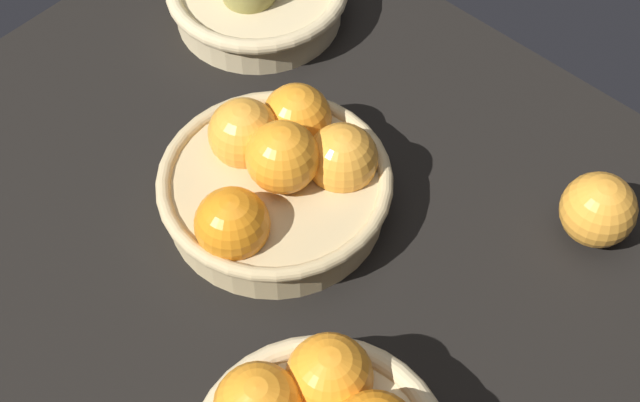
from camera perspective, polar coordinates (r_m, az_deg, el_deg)
name	(u,v)px	position (r cm, az deg, el deg)	size (l,w,h in cm)	color
market_tray	(287,230)	(96.38, -1.97, -1.71)	(84.00, 72.00, 3.00)	black
basket_center	(277,178)	(93.32, -2.56, 1.39)	(22.94, 22.94, 10.92)	tan
loose_orange_front_gap	(598,210)	(95.13, 16.16, -0.50)	(7.34, 7.34, 7.34)	#F49E33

